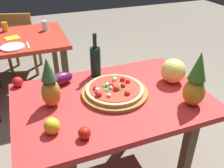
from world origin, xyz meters
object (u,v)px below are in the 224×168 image
Objects in this scene: pizza_board at (115,92)px; tomato_near_board at (18,82)px; pineapple_right at (50,85)px; tomato_by_bottle at (85,133)px; pineapple_left at (196,82)px; drinking_glass_water at (45,26)px; pizza at (114,89)px; eggplant at (59,79)px; tomato_beside_pepper at (169,67)px; wine_bottle at (95,61)px; melon at (173,71)px; dining_chair at (20,40)px; knife_utensil at (28,45)px; bell_pepper at (52,126)px; drinking_glass_juice at (5,27)px; dinner_plate at (13,47)px; napkin_folded at (12,38)px; background_table at (22,47)px; display_table at (112,108)px.

tomato_near_board is at bearing 150.47° from pizza_board.
pineapple_right is 0.38m from tomato_by_bottle.
pineapple_left is 3.22× the size of drinking_glass_water.
eggplant reaches higher than pizza.
drinking_glass_water reaches higher than tomato_beside_pepper.
pineapple_left reaches higher than wine_bottle.
wine_bottle is at bearing 149.42° from melon.
dining_chair reaches higher than knife_utensil.
bell_pepper is 1.39× the size of tomato_by_bottle.
pineapple_left is at bearing -34.16° from pizza.
drinking_glass_juice is (-1.07, 1.90, -0.11)m from pineapple_left.
dinner_plate is 1.57× the size of napkin_folded.
background_table is 1.07× the size of dining_chair.
tomato_beside_pepper is at bearing 67.88° from melon.
napkin_folded is at bearing 113.80° from pizza_board.
wine_bottle is 0.56m from tomato_beside_pepper.
wine_bottle is 3.21× the size of drinking_glass_juice.
pizza is at bearing -39.04° from eggplant.
pineapple_right reaches higher than pizza_board.
drinking_glass_water is (-0.74, 1.35, 0.02)m from tomato_beside_pepper.
tomato_beside_pepper reaches higher than background_table.
tomato_near_board is 1.11m from tomato_beside_pepper.
drinking_glass_water reaches higher than eggplant.
wine_bottle is 0.45m from pineapple_right.
knife_utensil is (-0.87, 1.37, -0.15)m from pineapple_left.
display_table is 8.94× the size of napkin_folded.
wine_bottle is at bearing 164.69° from tomato_beside_pepper.
pizza is at bearing -158.37° from pizza_board.
tomato_near_board is (-0.59, 0.33, 0.02)m from pizza_board.
pizza_board is 1.52m from drinking_glass_water.
wine_bottle is at bearing 97.31° from pizza_board.
display_table is 3.82× the size of wine_bottle.
bell_pepper is (-0.44, -0.22, 0.03)m from pizza_board.
pizza_board is at bearing -38.72° from eggplant.
wine_bottle is at bearing 96.81° from pizza.
drinking_glass_water reaches higher than background_table.
melon is at bearing -30.58° from wine_bottle.
drinking_glass_juice is (-0.62, 1.34, -0.07)m from wine_bottle.
drinking_glass_water is (0.05, 1.82, 0.02)m from tomato_by_bottle.
dining_chair reaches higher than pizza_board.
pineapple_left reaches higher than eggplant.
background_table is at bearing 130.09° from tomato_beside_pepper.
background_table is 1.20m from wine_bottle.
wine_bottle is 0.99m from dinner_plate.
pineapple_left is at bearing -102.88° from tomato_beside_pepper.
melon is (0.04, 0.28, -0.07)m from pineapple_left.
wine_bottle reaches higher than drinking_glass_juice.
eggplant reaches higher than background_table.
wine_bottle reaches higher than tomato_beside_pepper.
pineapple_right is 0.27m from eggplant.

